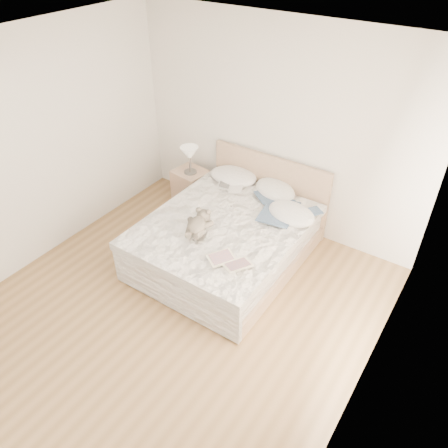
% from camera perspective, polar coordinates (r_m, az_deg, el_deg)
% --- Properties ---
extents(floor, '(4.00, 4.50, 0.00)m').
position_cam_1_polar(floor, '(4.90, -7.29, -11.86)').
color(floor, brown).
rests_on(floor, ground).
extents(ceiling, '(4.00, 4.50, 0.00)m').
position_cam_1_polar(ceiling, '(3.42, -10.91, 19.96)').
color(ceiling, white).
rests_on(ceiling, ground).
extents(wall_back, '(4.00, 0.02, 2.70)m').
position_cam_1_polar(wall_back, '(5.62, 6.76, 12.19)').
color(wall_back, silver).
rests_on(wall_back, ground).
extents(wall_left, '(0.02, 4.50, 2.70)m').
position_cam_1_polar(wall_left, '(5.41, -25.04, 7.88)').
color(wall_left, silver).
rests_on(wall_left, ground).
extents(wall_right, '(0.02, 4.50, 2.70)m').
position_cam_1_polar(wall_right, '(3.29, 18.97, -10.20)').
color(wall_right, silver).
rests_on(wall_right, ground).
extents(window, '(0.02, 1.30, 1.10)m').
position_cam_1_polar(window, '(3.44, 20.67, -5.83)').
color(window, white).
rests_on(window, wall_right).
extents(bed, '(1.72, 2.14, 1.00)m').
position_cam_1_polar(bed, '(5.37, 0.61, -1.85)').
color(bed, tan).
rests_on(bed, floor).
extents(nightstand, '(0.50, 0.46, 0.56)m').
position_cam_1_polar(nightstand, '(6.40, -4.31, 4.70)').
color(nightstand, tan).
rests_on(nightstand, floor).
extents(table_lamp, '(0.29, 0.29, 0.39)m').
position_cam_1_polar(table_lamp, '(6.10, -4.53, 9.03)').
color(table_lamp, '#47443E').
rests_on(table_lamp, nightstand).
extents(pillow_left, '(0.70, 0.52, 0.20)m').
position_cam_1_polar(pillow_left, '(5.97, 1.28, 6.27)').
color(pillow_left, white).
rests_on(pillow_left, bed).
extents(pillow_middle, '(0.73, 0.64, 0.18)m').
position_cam_1_polar(pillow_middle, '(5.70, 6.70, 4.47)').
color(pillow_middle, white).
rests_on(pillow_middle, bed).
extents(pillow_right, '(0.68, 0.54, 0.18)m').
position_cam_1_polar(pillow_right, '(5.28, 8.81, 1.37)').
color(pillow_right, white).
rests_on(pillow_right, bed).
extents(blouse, '(0.73, 0.76, 0.02)m').
position_cam_1_polar(blouse, '(5.31, 7.17, 1.63)').
color(blouse, '#2F445E').
rests_on(blouse, bed).
extents(photo_book, '(0.43, 0.37, 0.03)m').
position_cam_1_polar(photo_book, '(5.75, 0.85, 4.88)').
color(photo_book, silver).
rests_on(photo_book, bed).
extents(childrens_book, '(0.50, 0.45, 0.03)m').
position_cam_1_polar(childrens_book, '(4.55, 0.70, -4.95)').
color(childrens_book, beige).
rests_on(childrens_book, bed).
extents(teddy_bear, '(0.37, 0.44, 0.20)m').
position_cam_1_polar(teddy_bear, '(4.93, -3.60, -0.89)').
color(teddy_bear, '#5D5448').
rests_on(teddy_bear, bed).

